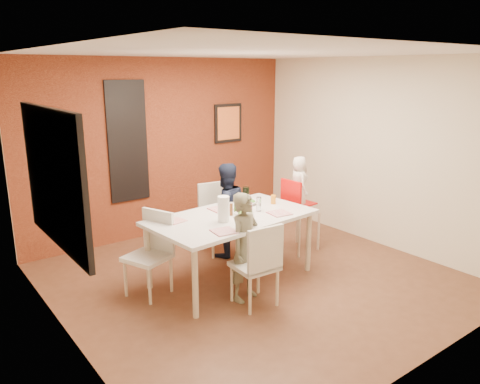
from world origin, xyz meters
TOP-DOWN VIEW (x-y plane):
  - ground at (0.00, 0.00)m, footprint 4.50×4.50m
  - ceiling at (0.00, 0.00)m, footprint 4.50×4.50m
  - wall_back at (0.00, 2.25)m, footprint 4.50×0.02m
  - wall_front at (0.00, -2.25)m, footprint 4.50×0.02m
  - wall_left at (-2.25, 0.00)m, footprint 0.02×4.50m
  - wall_right at (2.25, 0.00)m, footprint 0.02×4.50m
  - brick_accent_wall at (0.00, 2.23)m, footprint 4.50×0.02m
  - picture_window_frame at (-2.22, 0.20)m, footprint 0.05×1.70m
  - picture_window_pane at (-2.21, 0.20)m, footprint 0.02×1.55m
  - glassblock_strip at (-0.60, 2.21)m, footprint 0.55×0.03m
  - glassblock_surround at (-0.60, 2.21)m, footprint 0.60×0.03m
  - art_print_frame at (1.20, 2.21)m, footprint 0.54×0.03m
  - art_print_canvas at (1.20, 2.19)m, footprint 0.44×0.01m
  - dining_table at (-0.23, 0.17)m, footprint 2.05×1.25m
  - chair_near at (-0.41, -0.58)m, footprint 0.47×0.47m
  - chair_far at (0.18, 1.09)m, footprint 0.51×0.51m
  - chair_left at (-1.15, 0.45)m, footprint 0.58×0.58m
  - high_chair at (1.06, 0.38)m, footprint 0.47×0.47m
  - child_near at (-0.40, -0.33)m, footprint 0.51×0.41m
  - child_far at (0.16, 0.84)m, footprint 0.66×0.53m
  - toddler at (1.09, 0.38)m, footprint 0.36×0.43m
  - plate_near_left at (-0.63, -0.25)m, footprint 0.28×0.28m
  - plate_far_mid at (-0.19, 0.46)m, footprint 0.25×0.25m
  - plate_near_right at (0.28, -0.12)m, footprint 0.27×0.27m
  - plate_far_left at (-0.88, 0.39)m, footprint 0.24×0.24m
  - salad_bowl_a at (-0.13, 0.04)m, footprint 0.27×0.27m
  - salad_bowl_b at (0.25, 0.42)m, footprint 0.27×0.27m
  - wine_bottle at (0.03, 0.22)m, footprint 0.08×0.08m
  - wine_glass_a at (-0.16, -0.09)m, footprint 0.07×0.07m
  - wine_glass_b at (0.15, 0.12)m, footprint 0.06×0.06m
  - paper_towel_roll at (-0.43, 0.04)m, footprint 0.13×0.13m
  - condiment_red at (-0.14, 0.15)m, footprint 0.04×0.04m
  - condiment_green at (-0.15, 0.20)m, footprint 0.04×0.04m
  - condiment_brown at (-0.23, 0.18)m, footprint 0.04×0.04m
  - sippy_cup at (0.51, 0.25)m, footprint 0.07×0.07m

SIDE VIEW (x-z plane):
  - ground at x=0.00m, z-range 0.00..0.00m
  - chair_near at x=-0.41m, z-range 0.06..1.00m
  - chair_left at x=-1.15m, z-range 0.06..1.02m
  - chair_far at x=0.18m, z-range 0.06..1.03m
  - child_near at x=-0.40m, z-range 0.00..1.23m
  - high_chair at x=1.06m, z-range 0.11..1.16m
  - child_far at x=0.16m, z-range 0.00..1.31m
  - dining_table at x=-0.23m, z-range 0.34..1.16m
  - plate_far_left at x=-0.88m, z-range 0.82..0.83m
  - plate_near_right at x=0.28m, z-range 0.82..0.83m
  - plate_near_left at x=-0.63m, z-range 0.82..0.83m
  - plate_far_mid at x=-0.19m, z-range 0.82..0.83m
  - salad_bowl_b at x=0.25m, z-range 0.82..0.87m
  - salad_bowl_a at x=-0.13m, z-range 0.82..0.87m
  - sippy_cup at x=0.51m, z-range 0.82..0.94m
  - condiment_red at x=-0.14m, z-range 0.82..0.96m
  - condiment_brown at x=-0.23m, z-range 0.82..0.97m
  - condiment_green at x=-0.15m, z-range 0.82..0.97m
  - wine_glass_b at x=0.15m, z-range 0.82..1.00m
  - wine_glass_a at x=-0.16m, z-range 0.82..1.03m
  - paper_towel_roll at x=-0.43m, z-range 0.82..1.12m
  - wine_bottle at x=0.03m, z-range 0.82..1.12m
  - toddler at x=1.09m, z-range 0.62..1.37m
  - wall_back at x=0.00m, z-range 0.00..2.70m
  - wall_front at x=0.00m, z-range 0.00..2.70m
  - wall_left at x=-2.25m, z-range 0.00..2.70m
  - wall_right at x=2.25m, z-range 0.00..2.70m
  - brick_accent_wall at x=0.00m, z-range 0.00..2.70m
  - glassblock_strip at x=-0.60m, z-range 0.65..2.35m
  - glassblock_surround at x=-0.60m, z-range 0.62..2.38m
  - picture_window_frame at x=-2.22m, z-range 0.90..2.20m
  - picture_window_pane at x=-2.21m, z-range 0.98..2.12m
  - art_print_frame at x=1.20m, z-range 1.33..1.97m
  - art_print_canvas at x=1.20m, z-range 1.38..1.92m
  - ceiling at x=0.00m, z-range 2.69..2.71m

